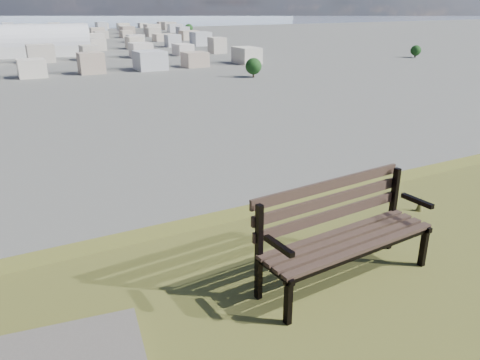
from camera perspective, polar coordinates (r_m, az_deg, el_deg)
park_bench at (r=4.21m, az=12.32°, el=-5.67°), size 1.71×0.66×0.88m
arena at (r=285.72m, az=-23.16°, el=14.79°), size 54.02×28.70×21.74m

